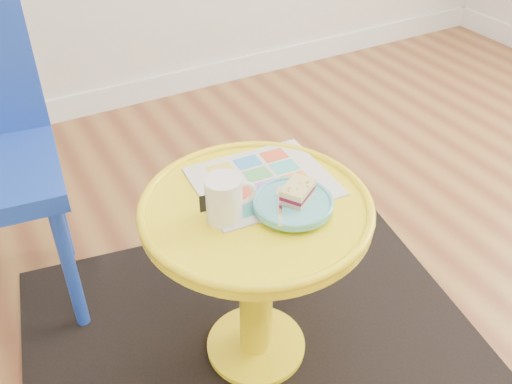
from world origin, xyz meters
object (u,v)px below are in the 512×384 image
plate (293,204)px  side_table (256,252)px  newspaper (263,181)px  mug (225,198)px

plate → side_table: bearing=138.9°
newspaper → mug: (-0.15, -0.08, 0.06)m
side_table → newspaper: bearing=50.2°
mug → plate: mug is taller
side_table → plate: plate is taller
plate → newspaper: bearing=92.2°
newspaper → mug: bearing=-147.2°
side_table → mug: size_ratio=4.63×
side_table → mug: (-0.08, -0.01, 0.21)m
side_table → mug: bearing=-174.8°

